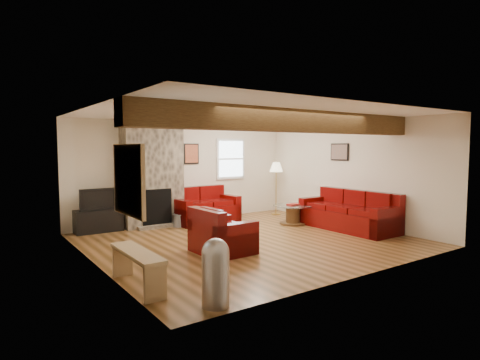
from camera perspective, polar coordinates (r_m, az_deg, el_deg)
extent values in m
plane|color=#583917|center=(8.14, 1.32, -8.55)|extent=(8.00, 8.00, 0.00)
plane|color=white|center=(7.95, 1.35, 9.28)|extent=(8.00, 8.00, 0.00)
plane|color=beige|center=(10.29, -7.74, 1.21)|extent=(8.00, 0.00, 8.00)
plane|color=beige|center=(5.96, 17.13, -1.40)|extent=(8.00, 0.00, 8.00)
plane|color=beige|center=(6.64, -20.06, -0.88)|extent=(0.00, 7.50, 7.50)
plane|color=beige|center=(10.01, 15.34, 0.99)|extent=(0.00, 7.50, 7.50)
cube|color=#372210|center=(6.97, 7.49, 8.33)|extent=(6.00, 0.36, 0.38)
cube|color=#3C362E|center=(9.65, -12.35, 0.92)|extent=(1.40, 0.50, 2.50)
cube|color=black|center=(9.50, -11.69, -3.98)|extent=(0.70, 0.06, 0.90)
cube|color=#3C362E|center=(9.53, -11.53, -6.45)|extent=(1.00, 0.25, 0.08)
cylinder|color=#4C3018|center=(9.88, 7.51, -6.11)|extent=(0.64, 0.64, 0.04)
cylinder|color=#4C3018|center=(9.85, 7.52, -5.01)|extent=(0.34, 0.34, 0.43)
cylinder|color=silver|center=(9.81, 7.54, -3.60)|extent=(0.96, 0.96, 0.02)
cube|color=maroon|center=(9.81, 7.54, -3.45)|extent=(0.27, 0.19, 0.03)
cube|color=black|center=(9.39, -19.49, -5.48)|extent=(1.00, 0.40, 0.50)
imported|color=black|center=(9.32, -19.57, -2.54)|extent=(0.82, 0.11, 0.47)
cylinder|color=tan|center=(11.29, 5.13, -4.78)|extent=(0.26, 0.26, 0.03)
cylinder|color=tan|center=(11.20, 5.15, -1.57)|extent=(0.03, 0.03, 1.30)
cone|color=beige|center=(11.15, 5.18, 1.85)|extent=(0.37, 0.37, 0.26)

